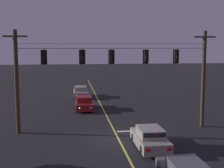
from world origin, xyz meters
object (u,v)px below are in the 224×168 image
at_px(traffic_light_centre, 112,57).
at_px(traffic_light_right_inner, 146,57).
at_px(traffic_light_left_inner, 82,57).
at_px(car_waiting_near_lane, 150,139).
at_px(car_oncoming_lead, 84,103).
at_px(car_oncoming_trailing, 81,92).
at_px(traffic_light_leftmost, 44,57).
at_px(traffic_light_rightmost, 177,56).

xyz_separation_m(traffic_light_centre, traffic_light_right_inner, (2.74, 0.00, 0.00)).
bearing_deg(traffic_light_left_inner, car_waiting_near_lane, -48.97).
height_order(car_oncoming_lead, car_oncoming_trailing, same).
relative_size(traffic_light_leftmost, traffic_light_rightmost, 1.00).
distance_m(traffic_light_leftmost, traffic_light_left_inner, 2.90).
bearing_deg(traffic_light_left_inner, car_oncoming_lead, 86.78).
bearing_deg(car_waiting_near_lane, car_oncoming_trailing, 100.25).
distance_m(traffic_light_centre, traffic_light_right_inner, 2.74).
xyz_separation_m(traffic_light_leftmost, traffic_light_rightmost, (10.43, 0.00, 0.00)).
xyz_separation_m(traffic_light_left_inner, traffic_light_rightmost, (7.52, 0.00, 0.00)).
bearing_deg(traffic_light_left_inner, traffic_light_right_inner, 0.00).
height_order(traffic_light_right_inner, car_waiting_near_lane, traffic_light_right_inner).
distance_m(traffic_light_leftmost, car_waiting_near_lane, 9.99).
relative_size(traffic_light_rightmost, car_oncoming_lead, 0.28).
xyz_separation_m(traffic_light_leftmost, traffic_light_right_inner, (7.94, 0.00, 0.00)).
distance_m(traffic_light_left_inner, traffic_light_rightmost, 7.52).
bearing_deg(traffic_light_rightmost, car_oncoming_lead, 130.13).
bearing_deg(car_oncoming_trailing, traffic_light_rightmost, -66.27).
bearing_deg(traffic_light_leftmost, traffic_light_left_inner, 0.00).
height_order(traffic_light_left_inner, car_oncoming_lead, traffic_light_left_inner).
height_order(traffic_light_right_inner, car_oncoming_lead, traffic_light_right_inner).
relative_size(car_oncoming_lead, car_oncoming_trailing, 1.00).
height_order(traffic_light_right_inner, car_oncoming_trailing, traffic_light_right_inner).
height_order(traffic_light_leftmost, traffic_light_right_inner, same).
bearing_deg(car_oncoming_trailing, traffic_light_leftmost, -101.31).
distance_m(traffic_light_leftmost, car_oncoming_lead, 10.40).
bearing_deg(traffic_light_right_inner, traffic_light_left_inner, 180.00).
xyz_separation_m(traffic_light_leftmost, traffic_light_centre, (5.19, 0.00, 0.00)).
relative_size(traffic_light_leftmost, traffic_light_left_inner, 1.00).
bearing_deg(traffic_light_centre, traffic_light_right_inner, 0.00).
bearing_deg(traffic_light_centre, traffic_light_leftmost, 180.00).
bearing_deg(car_oncoming_lead, car_waiting_near_lane, -74.29).
height_order(traffic_light_leftmost, car_oncoming_lead, traffic_light_leftmost).
height_order(car_waiting_near_lane, car_oncoming_trailing, same).
height_order(car_waiting_near_lane, car_oncoming_lead, same).
bearing_deg(traffic_light_leftmost, traffic_light_centre, 0.00).
bearing_deg(traffic_light_right_inner, car_oncoming_lead, 118.60).
distance_m(car_waiting_near_lane, car_oncoming_trailing, 21.44).
distance_m(traffic_light_right_inner, traffic_light_rightmost, 2.49).
bearing_deg(traffic_light_leftmost, car_waiting_near_lane, -34.12).
relative_size(traffic_light_left_inner, traffic_light_centre, 1.00).
bearing_deg(traffic_light_leftmost, traffic_light_right_inner, 0.00).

